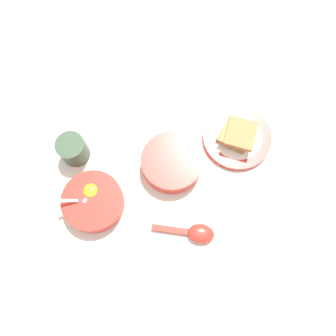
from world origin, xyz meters
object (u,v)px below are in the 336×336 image
(toast_plate, at_px, (237,138))
(drinking_cup, at_px, (73,149))
(toast_sandwich, at_px, (238,134))
(soup_spoon, at_px, (196,233))
(egg_bowl, at_px, (93,201))
(congee_bowl, at_px, (172,162))

(toast_plate, distance_m, drinking_cup, 0.44)
(toast_sandwich, distance_m, drinking_cup, 0.44)
(toast_plate, distance_m, soup_spoon, 0.28)
(egg_bowl, relative_size, soup_spoon, 1.04)
(toast_sandwich, bearing_deg, drinking_cup, -41.29)
(toast_plate, bearing_deg, egg_bowl, -21.41)
(drinking_cup, bearing_deg, toast_sandwich, 138.71)
(egg_bowl, height_order, soup_spoon, egg_bowl)
(toast_plate, bearing_deg, soup_spoon, 18.07)
(toast_plate, relative_size, drinking_cup, 2.50)
(soup_spoon, bearing_deg, toast_plate, -161.93)
(toast_sandwich, relative_size, congee_bowl, 0.71)
(soup_spoon, xyz_separation_m, congee_bowl, (-0.09, -0.17, 0.01))
(congee_bowl, bearing_deg, egg_bowl, -19.46)
(congee_bowl, bearing_deg, toast_plate, 156.35)
(congee_bowl, distance_m, drinking_cup, 0.26)
(toast_sandwich, height_order, drinking_cup, drinking_cup)
(egg_bowl, relative_size, toast_plate, 0.82)
(soup_spoon, distance_m, congee_bowl, 0.19)
(toast_sandwich, relative_size, soup_spoon, 0.77)
(egg_bowl, bearing_deg, drinking_cup, -113.42)
(toast_plate, height_order, drinking_cup, drinking_cup)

